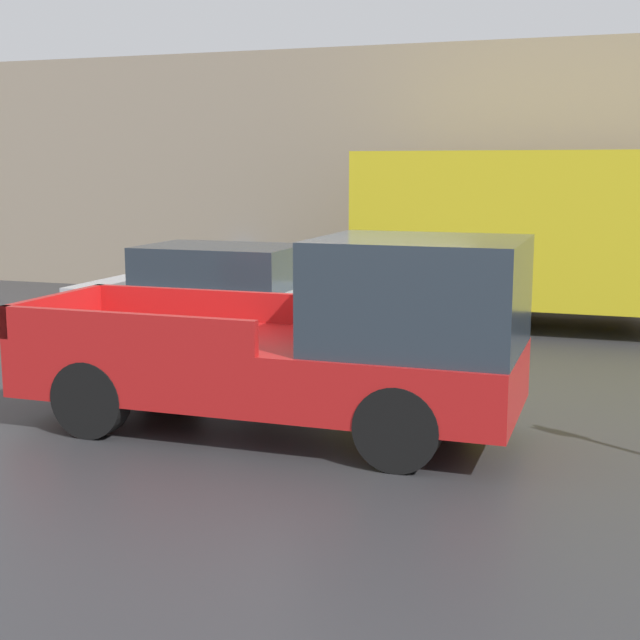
% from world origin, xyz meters
% --- Properties ---
extents(ground_plane, '(60.00, 60.00, 0.00)m').
position_xyz_m(ground_plane, '(0.00, 0.00, 0.00)').
color(ground_plane, '#2D2D30').
extents(building_wall, '(28.00, 0.15, 5.36)m').
position_xyz_m(building_wall, '(0.00, 9.18, 2.68)').
color(building_wall, gray).
rests_on(building_wall, ground).
extents(pickup_truck, '(5.39, 1.96, 2.14)m').
position_xyz_m(pickup_truck, '(-0.16, -0.80, 1.00)').
color(pickup_truck, red).
rests_on(pickup_truck, ground).
extents(car, '(4.25, 1.90, 1.66)m').
position_xyz_m(car, '(-3.02, 2.81, 0.84)').
color(car, '#B7BABF').
rests_on(car, ground).
extents(delivery_truck, '(8.93, 2.46, 3.11)m').
position_xyz_m(delivery_truck, '(2.38, 6.71, 1.68)').
color(delivery_truck, gold).
rests_on(delivery_truck, ground).
extents(newspaper_box, '(0.45, 0.40, 0.99)m').
position_xyz_m(newspaper_box, '(-5.32, 8.86, 0.50)').
color(newspaper_box, '#194CB2').
rests_on(newspaper_box, ground).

